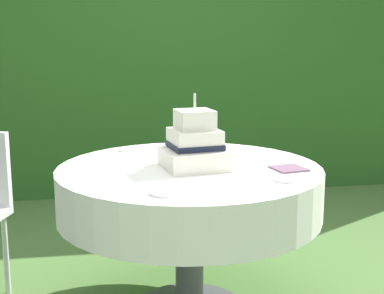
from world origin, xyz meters
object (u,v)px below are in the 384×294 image
Objects in this scene: cake_table at (189,192)px; serving_plate_left at (166,192)px; wedding_cake at (195,146)px; napkin_stack at (289,169)px; serving_plate_near at (286,179)px; serving_plate_far at (127,150)px; serving_plate_right at (265,159)px.

serving_plate_left reaches higher than cake_table.
wedding_cake is (0.03, -0.02, 0.23)m from cake_table.
cake_table is 8.77× the size of napkin_stack.
serving_plate_near is 1.24× the size of serving_plate_far.
serving_plate_far is at bearing 123.32° from wedding_cake.
cake_table is at bearing 164.26° from napkin_stack.
cake_table is at bearing 147.50° from wedding_cake.
napkin_stack is (0.05, -0.21, -0.00)m from serving_plate_right.
serving_plate_left is (-0.55, -0.13, 0.00)m from serving_plate_near.
serving_plate_right is at bearing 11.87° from cake_table.
serving_plate_far is 0.71× the size of serving_plate_right.
serving_plate_near is 0.56m from serving_plate_left.
serving_plate_right reaches higher than napkin_stack.
napkin_stack is (0.43, -0.11, -0.10)m from wedding_cake.
serving_plate_near is at bearing -112.87° from napkin_stack.
cake_table is 0.51m from serving_plate_near.
serving_plate_right is (0.57, 0.53, 0.00)m from serving_plate_left.
wedding_cake is at bearing 65.85° from serving_plate_left.
serving_plate_far is (-0.28, 0.44, 0.13)m from cake_table.
serving_plate_near is at bearing -49.29° from serving_plate_far.
serving_plate_near is at bearing 13.30° from serving_plate_left.
wedding_cake is 0.48m from serving_plate_near.
wedding_cake is 0.41m from serving_plate_right.
serving_plate_near is at bearing -93.80° from serving_plate_right.
serving_plate_near is (0.38, -0.32, 0.13)m from cake_table.
napkin_stack is at bearing -37.94° from serving_plate_far.
napkin_stack is (0.46, -0.13, 0.13)m from cake_table.
serving_plate_near is 0.96× the size of serving_plate_left.
cake_table is 8.91× the size of serving_plate_right.
cake_table is at bearing 139.98° from serving_plate_near.
serving_plate_right reaches higher than cake_table.
serving_plate_left is (-0.17, -0.45, 0.13)m from cake_table.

